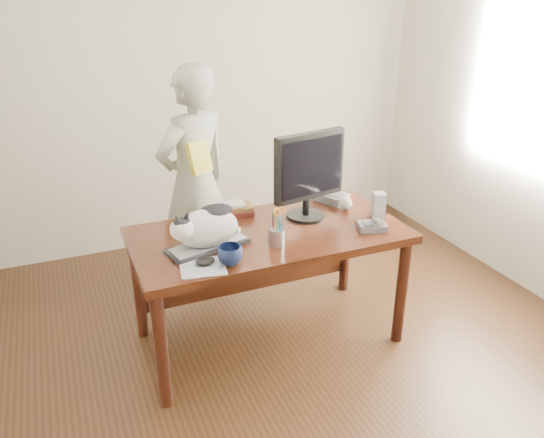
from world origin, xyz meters
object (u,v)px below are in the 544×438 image
at_px(person, 195,183).
at_px(monitor, 309,171).
at_px(cat, 205,227).
at_px(coffee_mug, 230,255).
at_px(keyboard, 208,246).
at_px(pen_cup, 277,235).
at_px(mouse, 205,261).
at_px(phone, 373,226).
at_px(speaker, 378,205).
at_px(desk, 264,248).
at_px(calculator, 332,197).
at_px(baseball, 346,203).
at_px(book_stack, 236,209).

bearing_deg(person, monitor, 101.66).
bearing_deg(cat, coffee_mug, -88.06).
distance_m(keyboard, pen_cup, 0.38).
xyz_separation_m(mouse, phone, (1.03, 0.04, 0.00)).
bearing_deg(speaker, phone, -113.09).
xyz_separation_m(desk, cat, (-0.40, -0.15, 0.28)).
relative_size(keyboard, monitor, 0.90).
distance_m(monitor, pen_cup, 0.49).
bearing_deg(monitor, coffee_mug, -160.65).
bearing_deg(calculator, coffee_mug, -173.98).
bearing_deg(pen_cup, person, 101.49).
xyz_separation_m(phone, baseball, (0.01, 0.33, 0.02)).
relative_size(desk, pen_cup, 7.08).
relative_size(monitor, pen_cup, 2.40).
bearing_deg(speaker, desk, -172.93).
bearing_deg(book_stack, phone, -33.46).
height_order(coffee_mug, phone, coffee_mug).
bearing_deg(speaker, pen_cup, -152.34).
bearing_deg(mouse, coffee_mug, -7.14).
distance_m(keyboard, speaker, 1.09).
height_order(calculator, person, person).
xyz_separation_m(phone, speaker, (0.13, 0.14, 0.06)).
distance_m(pen_cup, baseball, 0.68).
relative_size(keyboard, speaker, 3.00).
height_order(desk, person, person).
relative_size(book_stack, calculator, 0.89).
bearing_deg(speaker, person, 155.97).
xyz_separation_m(coffee_mug, person, (0.11, 1.09, 0.01)).
xyz_separation_m(desk, keyboard, (-0.39, -0.15, 0.16)).
xyz_separation_m(cat, book_stack, (0.31, 0.39, -0.10)).
bearing_deg(phone, pen_cup, -165.14).
bearing_deg(baseball, coffee_mug, -156.04).
bearing_deg(coffee_mug, desk, 47.74).
distance_m(monitor, book_stack, 0.53).
distance_m(keyboard, cat, 0.12).
xyz_separation_m(cat, speaker, (1.11, 0.00, -0.05)).
relative_size(cat, speaker, 2.72).
bearing_deg(keyboard, pen_cup, -32.62).
bearing_deg(coffee_mug, mouse, 163.49).
height_order(pen_cup, coffee_mug, pen_cup).
height_order(cat, speaker, cat).
xyz_separation_m(monitor, book_stack, (-0.39, 0.23, -0.27)).
bearing_deg(calculator, mouse, -178.75).
bearing_deg(speaker, cat, -160.78).
height_order(phone, baseball, baseball).
distance_m(keyboard, calculator, 1.02).
xyz_separation_m(monitor, speaker, (0.41, -0.16, -0.23)).
xyz_separation_m(mouse, person, (0.23, 1.06, 0.04)).
xyz_separation_m(keyboard, calculator, (0.96, 0.34, 0.02)).
bearing_deg(mouse, pen_cup, 18.88).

